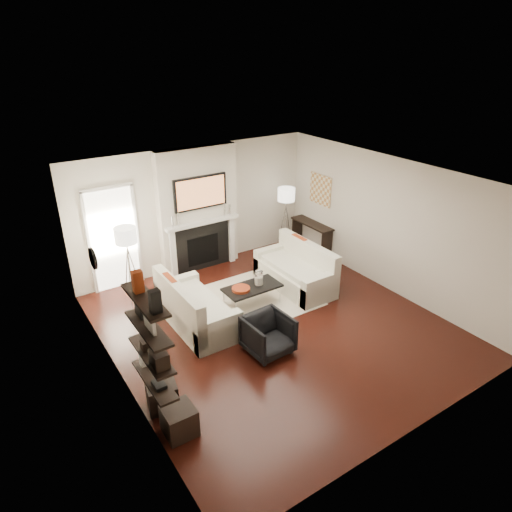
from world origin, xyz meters
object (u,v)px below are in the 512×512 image
loveseat_right_base (294,277)px  ottoman_near (162,395)px  armchair (268,333)px  lamp_left_shade (125,235)px  coffee_table (252,287)px  lamp_right_shade (286,194)px  loveseat_left_base (197,315)px

loveseat_right_base → ottoman_near: 4.04m
loveseat_right_base → armchair: bearing=-138.4°
lamp_left_shade → loveseat_right_base: bearing=-21.0°
coffee_table → lamp_right_shade: lamp_right_shade is taller
loveseat_left_base → lamp_right_shade: size_ratio=4.50×
lamp_right_shade → loveseat_left_base: bearing=-152.5°
armchair → ottoman_near: size_ratio=1.79×
loveseat_left_base → loveseat_right_base: bearing=4.1°
armchair → lamp_right_shade: (2.58, 3.01, 1.09)m
loveseat_left_base → coffee_table: 1.20m
lamp_left_shade → ottoman_near: 3.20m
coffee_table → lamp_left_shade: (-1.89, 1.32, 1.05)m
loveseat_right_base → lamp_left_shade: 3.48m
loveseat_right_base → lamp_left_shade: size_ratio=4.50×
loveseat_left_base → loveseat_right_base: (2.33, 0.17, 0.00)m
lamp_right_shade → loveseat_right_base: bearing=-120.1°
loveseat_left_base → lamp_left_shade: size_ratio=4.50×
loveseat_left_base → coffee_table: bearing=0.3°
loveseat_left_base → coffee_table: same height
armchair → loveseat_right_base: bearing=38.5°
coffee_table → lamp_left_shade: lamp_left_shade is taller
coffee_table → lamp_right_shade: size_ratio=2.75×
armchair → ottoman_near: bearing=-176.9°
coffee_table → ottoman_near: 2.96m
loveseat_right_base → coffee_table: size_ratio=1.64×
loveseat_right_base → lamp_right_shade: 2.13m
loveseat_right_base → lamp_right_shade: (0.87, 1.50, 1.24)m
coffee_table → armchair: 1.47m
armchair → lamp_right_shade: size_ratio=1.79×
loveseat_right_base → coffee_table: 1.17m
lamp_left_shade → coffee_table: bearing=-35.0°
armchair → ottoman_near: (-1.94, -0.21, -0.16)m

